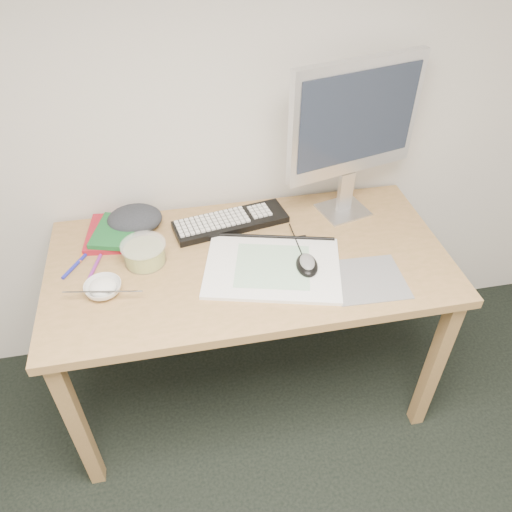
{
  "coord_description": "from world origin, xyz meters",
  "views": [
    {
      "loc": [
        -0.15,
        0.12,
        1.89
      ],
      "look_at": [
        0.08,
        1.34,
        0.83
      ],
      "focal_mm": 35.0,
      "sensor_mm": 36.0,
      "label": 1
    }
  ],
  "objects": [
    {
      "name": "pencil_pink",
      "position": [
        0.1,
        1.52,
        0.75
      ],
      "size": [
        0.16,
        0.01,
        0.01
      ],
      "primitive_type": "cylinder",
      "rotation": [
        0.0,
        1.57,
        0.03
      ],
      "color": "pink",
      "rests_on": "desk"
    },
    {
      "name": "book_green",
      "position": [
        -0.38,
        1.64,
        0.78
      ],
      "size": [
        0.2,
        0.23,
        0.02
      ],
      "primitive_type": "cube",
      "rotation": [
        0.0,
        0.0,
        -0.28
      ],
      "color": "#165A27",
      "rests_on": "book_red"
    },
    {
      "name": "marker_purple",
      "position": [
        -0.45,
        1.48,
        0.76
      ],
      "size": [
        0.05,
        0.13,
        0.01
      ],
      "primitive_type": "cylinder",
      "rotation": [
        0.0,
        1.57,
        1.3
      ],
      "color": "#7F258A",
      "rests_on": "desk"
    },
    {
      "name": "marker_orange",
      "position": [
        -0.5,
        1.58,
        0.76
      ],
      "size": [
        0.03,
        0.12,
        0.01
      ],
      "primitive_type": "cylinder",
      "rotation": [
        0.0,
        1.57,
        1.38
      ],
      "color": "orange",
      "rests_on": "desk"
    },
    {
      "name": "pencil_black",
      "position": [
        0.21,
        1.51,
        0.75
      ],
      "size": [
        0.18,
        0.01,
        0.01
      ],
      "primitive_type": "cylinder",
      "rotation": [
        0.0,
        1.57,
        0.03
      ],
      "color": "black",
      "rests_on": "desk"
    },
    {
      "name": "cloth_lump",
      "position": [
        -0.31,
        1.69,
        0.79
      ],
      "size": [
        0.17,
        0.15,
        0.07
      ],
      "primitive_type": "ellipsoid",
      "rotation": [
        0.0,
        0.0,
        0.02
      ],
      "color": "#24272B",
      "rests_on": "desk"
    },
    {
      "name": "mousepad",
      "position": [
        0.45,
        1.24,
        0.75
      ],
      "size": [
        0.25,
        0.23,
        0.0
      ],
      "primitive_type": "cube",
      "rotation": [
        0.0,
        0.0,
        -0.04
      ],
      "color": "slate",
      "rests_on": "desk"
    },
    {
      "name": "fruit_tub",
      "position": [
        -0.28,
        1.48,
        0.79
      ],
      "size": [
        0.17,
        0.17,
        0.08
      ],
      "primitive_type": "cylinder",
      "rotation": [
        0.0,
        0.0,
        0.07
      ],
      "color": "#DCD74D",
      "rests_on": "desk"
    },
    {
      "name": "monitor",
      "position": [
        0.49,
        1.64,
        1.12
      ],
      "size": [
        0.5,
        0.2,
        0.6
      ],
      "rotation": [
        0.0,
        0.0,
        0.25
      ],
      "color": "silver",
      "rests_on": "desk"
    },
    {
      "name": "rice_bowl",
      "position": [
        -0.42,
        1.35,
        0.77
      ],
      "size": [
        0.13,
        0.13,
        0.04
      ],
      "primitive_type": "imported",
      "rotation": [
        0.0,
        0.0,
        0.08
      ],
      "color": "silver",
      "rests_on": "desk"
    },
    {
      "name": "sketchpad",
      "position": [
        0.14,
        1.36,
        0.76
      ],
      "size": [
        0.52,
        0.43,
        0.01
      ],
      "primitive_type": "cube",
      "rotation": [
        0.0,
        0.0,
        -0.25
      ],
      "color": "white",
      "rests_on": "desk"
    },
    {
      "name": "pencil_tan",
      "position": [
        0.13,
        1.43,
        0.75
      ],
      "size": [
        0.19,
        0.08,
        0.01
      ],
      "primitive_type": "cylinder",
      "rotation": [
        0.0,
        1.57,
        -0.39
      ],
      "color": "tan",
      "rests_on": "desk"
    },
    {
      "name": "marker_blue",
      "position": [
        -0.52,
        1.5,
        0.76
      ],
      "size": [
        0.08,
        0.12,
        0.01
      ],
      "primitive_type": "cylinder",
      "rotation": [
        0.0,
        1.57,
        1.02
      ],
      "color": "#1D21A1",
      "rests_on": "desk"
    },
    {
      "name": "desk",
      "position": [
        0.08,
        1.43,
        0.67
      ],
      "size": [
        1.4,
        0.7,
        0.75
      ],
      "color": "#B08050",
      "rests_on": "ground"
    },
    {
      "name": "mouse",
      "position": [
        0.26,
        1.33,
        0.78
      ],
      "size": [
        0.09,
        0.13,
        0.04
      ],
      "primitive_type": "ellipsoid",
      "rotation": [
        0.0,
        0.0,
        -0.11
      ],
      "color": "black",
      "rests_on": "sketchpad"
    },
    {
      "name": "chopsticks",
      "position": [
        -0.41,
        1.31,
        0.79
      ],
      "size": [
        0.24,
        0.06,
        0.02
      ],
      "primitive_type": "cylinder",
      "rotation": [
        0.0,
        1.57,
        -0.18
      ],
      "color": "#BABBBD",
      "rests_on": "rice_bowl"
    },
    {
      "name": "keyboard",
      "position": [
        0.04,
        1.64,
        0.76
      ],
      "size": [
        0.45,
        0.21,
        0.03
      ],
      "primitive_type": "cube",
      "rotation": [
        0.0,
        0.0,
        0.18
      ],
      "color": "black",
      "rests_on": "desk"
    },
    {
      "name": "book_red",
      "position": [
        -0.4,
        1.65,
        0.76
      ],
      "size": [
        0.19,
        0.24,
        0.02
      ],
      "primitive_type": "cube",
      "rotation": [
        0.0,
        0.0,
        -0.12
      ],
      "color": "maroon",
      "rests_on": "desk"
    }
  ]
}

